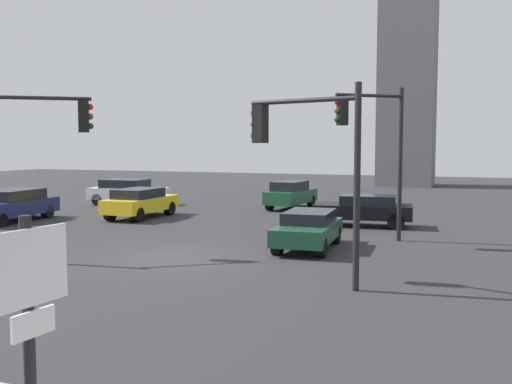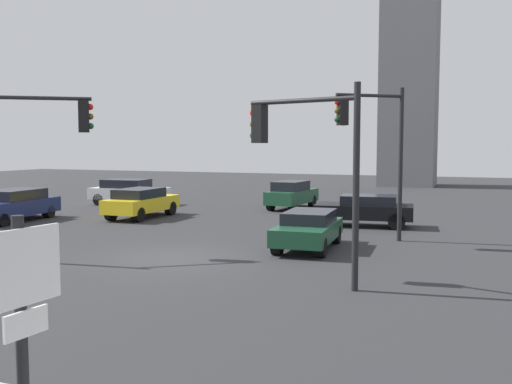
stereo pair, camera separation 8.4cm
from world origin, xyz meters
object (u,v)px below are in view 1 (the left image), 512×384
at_px(traffic_light_1, 26,137).
at_px(car_4, 140,202).
at_px(car_6, 308,228).
at_px(traffic_light_0, 305,146).
at_px(car_0, 364,209).
at_px(car_3, 10,205).
at_px(car_2, 128,191).
at_px(car_5, 291,194).
at_px(traffic_light_2, 373,135).
at_px(direction_sign, 31,343).

relative_size(traffic_light_1, car_4, 1.24).
distance_m(traffic_light_1, car_6, 9.45).
bearing_deg(traffic_light_0, car_0, -72.71).
distance_m(traffic_light_1, car_3, 9.65).
height_order(traffic_light_0, car_6, traffic_light_0).
relative_size(traffic_light_1, car_2, 1.17).
distance_m(car_0, car_2, 14.98).
bearing_deg(car_4, car_5, -41.38).
bearing_deg(traffic_light_1, traffic_light_2, -1.16).
bearing_deg(traffic_light_0, traffic_light_1, 14.13).
distance_m(direction_sign, traffic_light_0, 10.34).
bearing_deg(traffic_light_0, car_5, -56.11).
relative_size(car_2, car_6, 1.12).
xyz_separation_m(car_3, car_6, (14.56, -1.72, -0.07)).
height_order(traffic_light_2, car_3, traffic_light_2).
height_order(car_3, car_5, car_5).
bearing_deg(traffic_light_2, car_5, -94.27).
height_order(traffic_light_2, car_6, traffic_light_2).
height_order(traffic_light_0, car_0, traffic_light_0).
bearing_deg(direction_sign, car_4, 126.68).
bearing_deg(traffic_light_2, car_3, -36.08).
height_order(traffic_light_0, car_5, traffic_light_0).
relative_size(traffic_light_2, car_0, 1.29).
bearing_deg(traffic_light_1, direction_sign, -82.43).
xyz_separation_m(car_0, car_3, (-15.34, -4.24, 0.02)).
distance_m(traffic_light_2, car_6, 4.14).
bearing_deg(car_5, direction_sign, -161.30).
bearing_deg(car_3, traffic_light_2, 86.91).
bearing_deg(car_2, traffic_light_0, -47.64).
bearing_deg(car_2, car_0, -18.50).
bearing_deg(car_0, car_3, 9.16).
xyz_separation_m(traffic_light_0, car_2, (-14.90, 14.38, -2.66)).
distance_m(direction_sign, car_6, 14.94).
bearing_deg(traffic_light_2, car_6, 12.05).
distance_m(car_0, car_3, 15.92).
relative_size(traffic_light_1, car_5, 1.30).
bearing_deg(car_3, car_2, 169.75).
height_order(car_5, car_6, car_5).
relative_size(car_2, car_5, 1.11).
bearing_deg(car_4, traffic_light_2, -104.46).
relative_size(car_0, car_2, 0.94).
distance_m(traffic_light_0, car_4, 14.74).
xyz_separation_m(traffic_light_0, car_6, (-1.20, 4.59, -2.77)).
bearing_deg(car_6, traffic_light_1, -63.93).
relative_size(traffic_light_0, traffic_light_1, 0.94).
bearing_deg(direction_sign, traffic_light_0, 99.94).
distance_m(car_2, car_3, 8.12).
bearing_deg(car_0, car_4, -0.70).
distance_m(traffic_light_0, car_3, 17.19).
bearing_deg(direction_sign, car_0, 99.21).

